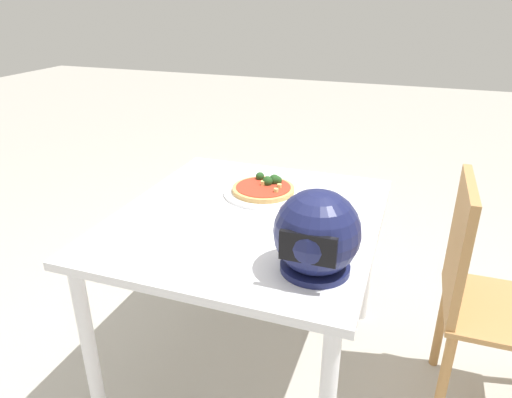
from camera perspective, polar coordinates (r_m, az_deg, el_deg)
The scene contains 6 objects.
ground_plane at distance 2.14m, azimuth -0.85°, elevation -19.15°, with size 14.00×14.00×0.00m, color #B2ADA3.
dining_table at distance 1.77m, azimuth -0.98°, elevation -4.21°, with size 0.95×1.05×0.70m.
pizza_plate at distance 1.91m, azimuth 0.91°, elevation 0.79°, with size 0.32×0.32×0.01m, color white.
pizza at distance 1.90m, azimuth 1.06°, elevation 1.43°, with size 0.25×0.25×0.06m.
motorcycle_helmet at distance 1.35m, azimuth 7.46°, elevation -4.29°, with size 0.25×0.25×0.25m.
chair_side at distance 1.83m, azimuth 25.74°, elevation -10.07°, with size 0.40×0.40×0.90m.
Camera 1 is at (-0.55, 1.46, 1.46)m, focal length 32.63 mm.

